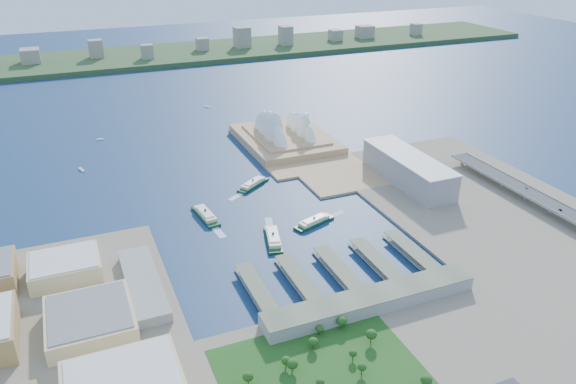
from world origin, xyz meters
name	(u,v)px	position (x,y,z in m)	size (l,w,h in m)	color
ground	(294,241)	(0.00, 0.00, 0.00)	(3000.00, 3000.00, 0.00)	#0E2045
west_land	(48,368)	(-250.00, -105.00, 1.50)	(220.00, 390.00, 3.00)	gray
south_land	(402,368)	(0.00, -210.00, 1.50)	(720.00, 180.00, 3.00)	gray
east_land	(503,220)	(240.00, -50.00, 1.50)	(240.00, 500.00, 3.00)	gray
peninsula	(292,147)	(107.50, 260.00, 1.50)	(135.00, 220.00, 3.00)	tan
far_shore	(142,57)	(0.00, 980.00, 6.00)	(2200.00, 260.00, 12.00)	#2D4926
opera_house	(286,124)	(105.00, 280.00, 32.00)	(134.00, 180.00, 58.00)	white
toaster_building	(408,169)	(195.00, 80.00, 20.50)	(45.00, 155.00, 35.00)	gray
expressway	(551,208)	(300.00, -60.00, 8.93)	(26.00, 340.00, 11.85)	gray
west_buildings	(44,325)	(-250.00, -70.00, 16.50)	(200.00, 280.00, 27.00)	#977D4B
ferry_wharves	(338,270)	(14.00, -75.00, 4.65)	(184.00, 90.00, 9.30)	#505A44
terminal_building	(370,301)	(15.00, -135.00, 9.00)	(200.00, 28.00, 12.00)	gray
park	(320,363)	(-60.00, -190.00, 11.00)	(150.00, 110.00, 16.00)	#194714
far_skyline	(142,45)	(0.00, 960.00, 39.50)	(1900.00, 140.00, 55.00)	gray
ferry_a	(205,213)	(-74.14, 89.14, 5.46)	(14.70, 57.74, 10.92)	#0D3722
ferry_b	(253,183)	(5.72, 149.85, 5.03)	(13.54, 53.18, 10.06)	#0D3722
ferry_c	(273,237)	(-20.98, 8.76, 5.50)	(14.80, 58.12, 10.99)	#0D3722
ferry_d	(314,220)	(35.62, 26.19, 4.95)	(13.33, 52.38, 9.91)	#0D3722
boat_a	(81,169)	(-197.04, 290.73, 1.42)	(3.69, 14.75, 2.84)	white
boat_b	(100,139)	(-160.49, 406.96, 1.36)	(3.54, 10.11, 2.73)	white
boat_c	(307,113)	(197.10, 404.18, 1.40)	(3.64, 12.47, 2.81)	white
boat_e	(207,107)	(42.55, 513.56, 1.34)	(3.48, 10.93, 2.68)	white
car_b	(560,210)	(296.00, -76.32, 15.51)	(1.39, 4.00, 1.32)	slate
car_c	(527,188)	(304.00, -16.36, 15.44)	(1.64, 4.05, 1.17)	slate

